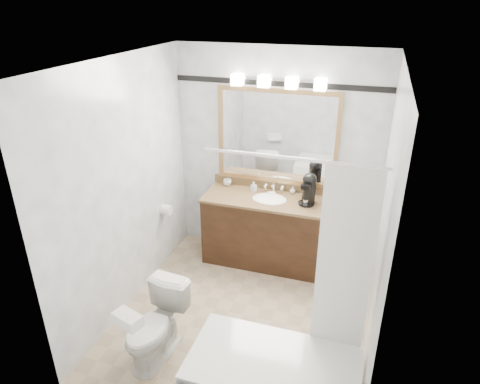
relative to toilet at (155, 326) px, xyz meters
The scene contains 14 objects.
room 1.31m from the toilet, 52.69° to the left, with size 2.42×2.62×2.52m.
vanity 1.86m from the toilet, 72.08° to the left, with size 1.53×0.58×0.97m.
mirror 2.41m from the toilet, 74.30° to the left, with size 1.40×0.04×1.10m.
vanity_light_bar 2.73m from the toilet, 73.88° to the left, with size 1.02×0.14×0.12m.
accent_stripe 2.76m from the toilet, 74.38° to the left, with size 2.40×0.01×0.06m, color black.
bathtub 1.14m from the toilet, ahead, with size 1.30×0.75×1.96m.
tp_roll 1.57m from the toilet, 111.89° to the left, with size 0.12×0.12×0.11m, color white.
toilet is the anchor object (origin of this frame).
tissue_box 0.54m from the toilet, 90.00° to the right, with size 0.23×0.12×0.09m, color white.
coffee_maker 2.17m from the toilet, 60.83° to the left, with size 0.18×0.23×0.35m.
cup_left 2.05m from the toilet, 90.31° to the left, with size 0.10×0.10×0.08m, color white.
soap_bottle_a 2.02m from the toilet, 79.80° to the left, with size 0.05×0.06×0.12m, color white.
soap_bottle_b 2.21m from the toilet, 68.18° to the left, with size 0.07×0.07×0.08m, color white.
soap_bar 2.04m from the toilet, 73.29° to the left, with size 0.08×0.05×0.03m, color beige.
Camera 1 is at (1.02, -3.28, 2.98)m, focal length 32.00 mm.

